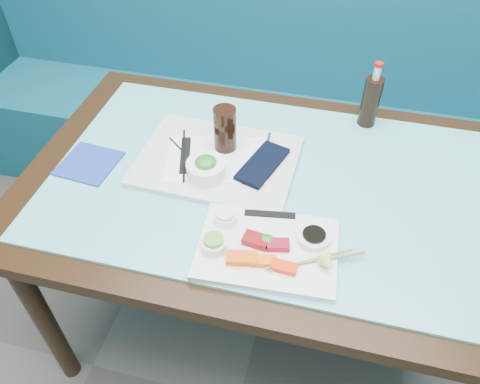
% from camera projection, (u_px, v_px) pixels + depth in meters
% --- Properties ---
extents(booth_bench, '(3.00, 0.56, 1.17)m').
position_uv_depth(booth_bench, '(300.00, 120.00, 2.17)').
color(booth_bench, '#0F5064').
rests_on(booth_bench, ground).
extents(dining_table, '(1.40, 0.90, 0.75)m').
position_uv_depth(dining_table, '(266.00, 202.00, 1.39)').
color(dining_table, black).
rests_on(dining_table, ground).
extents(glass_top, '(1.22, 0.76, 0.01)m').
position_uv_depth(glass_top, '(267.00, 181.00, 1.33)').
color(glass_top, '#61BFC2').
rests_on(glass_top, dining_table).
extents(sashimi_plate, '(0.35, 0.26, 0.02)m').
position_uv_depth(sashimi_plate, '(267.00, 249.00, 1.14)').
color(sashimi_plate, white).
rests_on(sashimi_plate, glass_top).
extents(salmon_left, '(0.08, 0.05, 0.02)m').
position_uv_depth(salmon_left, '(242.00, 258.00, 1.10)').
color(salmon_left, '#FF510A').
rests_on(salmon_left, sashimi_plate).
extents(salmon_mid, '(0.07, 0.04, 0.01)m').
position_uv_depth(salmon_mid, '(263.00, 261.00, 1.09)').
color(salmon_mid, '#FF5E0A').
rests_on(salmon_mid, sashimi_plate).
extents(salmon_right, '(0.06, 0.03, 0.01)m').
position_uv_depth(salmon_right, '(284.00, 267.00, 1.08)').
color(salmon_right, '#FC2A0A').
rests_on(salmon_right, sashimi_plate).
extents(tuna_left, '(0.07, 0.05, 0.02)m').
position_uv_depth(tuna_left, '(256.00, 240.00, 1.13)').
color(tuna_left, maroon).
rests_on(tuna_left, sashimi_plate).
extents(tuna_right, '(0.06, 0.04, 0.02)m').
position_uv_depth(tuna_right, '(278.00, 245.00, 1.13)').
color(tuna_right, maroon).
rests_on(tuna_right, sashimi_plate).
extents(seaweed_garnish, '(0.04, 0.04, 0.02)m').
position_uv_depth(seaweed_garnish, '(266.00, 240.00, 1.13)').
color(seaweed_garnish, '#21791C').
rests_on(seaweed_garnish, sashimi_plate).
extents(ramekin_wasabi, '(0.08, 0.08, 0.03)m').
position_uv_depth(ramekin_wasabi, '(214.00, 244.00, 1.12)').
color(ramekin_wasabi, white).
rests_on(ramekin_wasabi, sashimi_plate).
extents(wasabi_fill, '(0.05, 0.05, 0.01)m').
position_uv_depth(wasabi_fill, '(213.00, 240.00, 1.11)').
color(wasabi_fill, '#6FA434').
rests_on(wasabi_fill, ramekin_wasabi).
extents(ramekin_ginger, '(0.07, 0.07, 0.02)m').
position_uv_depth(ramekin_ginger, '(226.00, 218.00, 1.18)').
color(ramekin_ginger, white).
rests_on(ramekin_ginger, sashimi_plate).
extents(ginger_fill, '(0.05, 0.05, 0.01)m').
position_uv_depth(ginger_fill, '(225.00, 214.00, 1.17)').
color(ginger_fill, white).
rests_on(ginger_fill, ramekin_ginger).
extents(soy_dish, '(0.09, 0.09, 0.02)m').
position_uv_depth(soy_dish, '(314.00, 237.00, 1.14)').
color(soy_dish, white).
rests_on(soy_dish, sashimi_plate).
extents(soy_fill, '(0.06, 0.06, 0.01)m').
position_uv_depth(soy_fill, '(314.00, 234.00, 1.14)').
color(soy_fill, black).
rests_on(soy_fill, soy_dish).
extents(lemon_wedge, '(0.05, 0.05, 0.04)m').
position_uv_depth(lemon_wedge, '(327.00, 263.00, 1.07)').
color(lemon_wedge, '#E6E96E').
rests_on(lemon_wedge, sashimi_plate).
extents(chopstick_sleeve, '(0.13, 0.04, 0.00)m').
position_uv_depth(chopstick_sleeve, '(270.00, 214.00, 1.21)').
color(chopstick_sleeve, black).
rests_on(chopstick_sleeve, sashimi_plate).
extents(wooden_chopstick_a, '(0.18, 0.12, 0.01)m').
position_uv_depth(wooden_chopstick_a, '(312.00, 260.00, 1.10)').
color(wooden_chopstick_a, tan).
rests_on(wooden_chopstick_a, sashimi_plate).
extents(wooden_chopstick_b, '(0.22, 0.11, 0.01)m').
position_uv_depth(wooden_chopstick_b, '(316.00, 260.00, 1.10)').
color(wooden_chopstick_b, '#A27E4C').
rests_on(wooden_chopstick_b, sashimi_plate).
extents(serving_tray, '(0.47, 0.35, 0.02)m').
position_uv_depth(serving_tray, '(217.00, 161.00, 1.37)').
color(serving_tray, silver).
rests_on(serving_tray, glass_top).
extents(paper_placemat, '(0.33, 0.26, 0.00)m').
position_uv_depth(paper_placemat, '(217.00, 158.00, 1.36)').
color(paper_placemat, white).
rests_on(paper_placemat, serving_tray).
extents(seaweed_bowl, '(0.13, 0.13, 0.04)m').
position_uv_depth(seaweed_bowl, '(206.00, 169.00, 1.30)').
color(seaweed_bowl, white).
rests_on(seaweed_bowl, serving_tray).
extents(seaweed_salad, '(0.07, 0.07, 0.03)m').
position_uv_depth(seaweed_salad, '(206.00, 162.00, 1.28)').
color(seaweed_salad, '#22841E').
rests_on(seaweed_salad, seaweed_bowl).
extents(cola_glass, '(0.08, 0.08, 0.14)m').
position_uv_depth(cola_glass, '(225.00, 129.00, 1.35)').
color(cola_glass, black).
rests_on(cola_glass, serving_tray).
extents(navy_pouch, '(0.13, 0.20, 0.01)m').
position_uv_depth(navy_pouch, '(263.00, 164.00, 1.34)').
color(navy_pouch, black).
rests_on(navy_pouch, serving_tray).
extents(fork, '(0.02, 0.09, 0.01)m').
position_uv_depth(fork, '(268.00, 142.00, 1.41)').
color(fork, white).
rests_on(fork, serving_tray).
extents(black_chopstick_a, '(0.08, 0.22, 0.01)m').
position_uv_depth(black_chopstick_a, '(184.00, 155.00, 1.37)').
color(black_chopstick_a, black).
rests_on(black_chopstick_a, serving_tray).
extents(black_chopstick_b, '(0.15, 0.13, 0.01)m').
position_uv_depth(black_chopstick_b, '(187.00, 155.00, 1.37)').
color(black_chopstick_b, black).
rests_on(black_chopstick_b, serving_tray).
extents(tray_sleeve, '(0.07, 0.16, 0.00)m').
position_uv_depth(tray_sleeve, '(185.00, 155.00, 1.37)').
color(tray_sleeve, black).
rests_on(tray_sleeve, serving_tray).
extents(cola_bottle_body, '(0.06, 0.06, 0.16)m').
position_uv_depth(cola_bottle_body, '(370.00, 102.00, 1.46)').
color(cola_bottle_body, black).
rests_on(cola_bottle_body, glass_top).
extents(cola_bottle_neck, '(0.02, 0.02, 0.04)m').
position_uv_depth(cola_bottle_neck, '(377.00, 73.00, 1.39)').
color(cola_bottle_neck, silver).
rests_on(cola_bottle_neck, cola_bottle_body).
extents(cola_bottle_cap, '(0.03, 0.03, 0.01)m').
position_uv_depth(cola_bottle_cap, '(379.00, 64.00, 1.37)').
color(cola_bottle_cap, red).
rests_on(cola_bottle_cap, cola_bottle_neck).
extents(blue_napkin, '(0.17, 0.17, 0.01)m').
position_uv_depth(blue_napkin, '(89.00, 163.00, 1.37)').
color(blue_napkin, navy).
rests_on(blue_napkin, glass_top).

